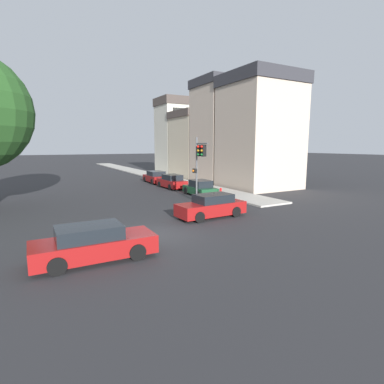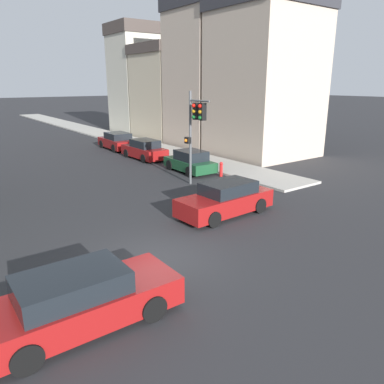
{
  "view_description": "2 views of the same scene",
  "coord_description": "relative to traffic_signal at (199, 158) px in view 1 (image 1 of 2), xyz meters",
  "views": [
    {
      "loc": [
        -5.43,
        -13.9,
        4.55
      ],
      "look_at": [
        3.75,
        2.84,
        1.58
      ],
      "focal_mm": 28.0,
      "sensor_mm": 36.0,
      "label": 1
    },
    {
      "loc": [
        -5.81,
        -9.83,
        5.65
      ],
      "look_at": [
        2.93,
        2.08,
        1.31
      ],
      "focal_mm": 35.0,
      "sensor_mm": 36.0,
      "label": 2
    }
  ],
  "objects": [
    {
      "name": "fire_hydrant",
      "position": [
        2.62,
        0.81,
        -3.11
      ],
      "size": [
        0.22,
        0.22,
        0.92
      ],
      "color": "red",
      "rests_on": "ground_plane"
    },
    {
      "name": "parked_car_0",
      "position": [
        1.79,
        2.94,
        -2.93
      ],
      "size": [
        1.92,
        3.88,
        1.43
      ],
      "rotation": [
        0.0,
        0.0,
        1.54
      ],
      "color": "#194728",
      "rests_on": "ground_plane"
    },
    {
      "name": "sidewalk_strip",
      "position": [
        4.58,
        26.03,
        -3.53
      ],
      "size": [
        3.24,
        60.0,
        0.13
      ],
      "color": "#ADA89E",
      "rests_on": "ground_plane"
    },
    {
      "name": "crossing_car_1",
      "position": [
        -1.8,
        -4.66,
        -2.89
      ],
      "size": [
        4.58,
        1.98,
        1.48
      ],
      "rotation": [
        0.0,
        0.0,
        3.19
      ],
      "color": "maroon",
      "rests_on": "ground_plane"
    },
    {
      "name": "ground_plane",
      "position": [
        -6.47,
        -6.6,
        -3.6
      ],
      "size": [
        300.0,
        300.0,
        0.0
      ],
      "primitive_type": "plane",
      "color": "#28282B"
    },
    {
      "name": "traffic_signal",
      "position": [
        0.0,
        0.0,
        0.0
      ],
      "size": [
        0.57,
        1.81,
        5.21
      ],
      "rotation": [
        0.0,
        0.0,
        3.15
      ],
      "color": "#515456",
      "rests_on": "ground_plane"
    },
    {
      "name": "parked_car_2",
      "position": [
        1.78,
        13.76,
        -2.9
      ],
      "size": [
        2.13,
        4.5,
        1.46
      ],
      "rotation": [
        0.0,
        0.0,
        1.54
      ],
      "color": "maroon",
      "rests_on": "ground_plane"
    },
    {
      "name": "crossing_car_0",
      "position": [
        -9.84,
        -8.6,
        -2.91
      ],
      "size": [
        4.74,
        1.9,
        1.45
      ],
      "rotation": [
        0.0,
        0.0,
        -0.0
      ],
      "color": "maroon",
      "rests_on": "ground_plane"
    },
    {
      "name": "rowhouse_backdrop",
      "position": [
        9.92,
        12.96,
        2.16
      ],
      "size": [
        7.89,
        25.05,
        12.51
      ],
      "color": "#BCA893",
      "rests_on": "ground_plane"
    },
    {
      "name": "parked_car_1",
      "position": [
        1.54,
        8.54,
        -2.9
      ],
      "size": [
        1.85,
        4.35,
        1.49
      ],
      "rotation": [
        0.0,
        0.0,
        1.58
      ],
      "color": "maroon",
      "rests_on": "ground_plane"
    }
  ]
}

